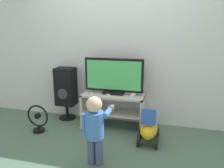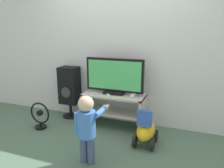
{
  "view_description": "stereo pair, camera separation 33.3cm",
  "coord_description": "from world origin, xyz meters",
  "px_view_note": "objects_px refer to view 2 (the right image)",
  "views": [
    {
      "loc": [
        0.82,
        -2.99,
        1.56
      ],
      "look_at": [
        0.0,
        0.13,
        0.74
      ],
      "focal_mm": 35.0,
      "sensor_mm": 36.0,
      "label": 1
    },
    {
      "loc": [
        1.14,
        -2.89,
        1.56
      ],
      "look_at": [
        0.0,
        0.13,
        0.74
      ],
      "focal_mm": 35.0,
      "sensor_mm": 36.0,
      "label": 2
    }
  ],
  "objects_px": {
    "speaker_tower": "(70,87)",
    "remote_primary": "(93,93)",
    "television": "(114,77)",
    "remote_secondary": "(108,95)",
    "floor_fan": "(40,117)",
    "ride_on_toy": "(146,131)",
    "child": "(87,124)",
    "game_console": "(133,96)"
  },
  "relations": [
    {
      "from": "remote_secondary",
      "to": "child",
      "type": "xyz_separation_m",
      "value": [
        0.1,
        -0.92,
        -0.08
      ]
    },
    {
      "from": "speaker_tower",
      "to": "floor_fan",
      "type": "height_order",
      "value": "speaker_tower"
    },
    {
      "from": "remote_primary",
      "to": "floor_fan",
      "type": "bearing_deg",
      "value": -155.4
    },
    {
      "from": "game_console",
      "to": "ride_on_toy",
      "type": "relative_size",
      "value": 0.32
    },
    {
      "from": "remote_secondary",
      "to": "child",
      "type": "relative_size",
      "value": 0.15
    },
    {
      "from": "remote_secondary",
      "to": "speaker_tower",
      "type": "bearing_deg",
      "value": 164.12
    },
    {
      "from": "television",
      "to": "child",
      "type": "distance_m",
      "value": 1.11
    },
    {
      "from": "television",
      "to": "child",
      "type": "xyz_separation_m",
      "value": [
        0.05,
        -1.06,
        -0.34
      ]
    },
    {
      "from": "remote_primary",
      "to": "ride_on_toy",
      "type": "relative_size",
      "value": 0.25
    },
    {
      "from": "remote_primary",
      "to": "television",
      "type": "bearing_deg",
      "value": 25.38
    },
    {
      "from": "game_console",
      "to": "floor_fan",
      "type": "height_order",
      "value": "game_console"
    },
    {
      "from": "television",
      "to": "remote_primary",
      "type": "distance_m",
      "value": 0.44
    },
    {
      "from": "game_console",
      "to": "remote_primary",
      "type": "xyz_separation_m",
      "value": [
        -0.64,
        -0.07,
        -0.01
      ]
    },
    {
      "from": "television",
      "to": "floor_fan",
      "type": "distance_m",
      "value": 1.35
    },
    {
      "from": "game_console",
      "to": "remote_primary",
      "type": "bearing_deg",
      "value": -173.36
    },
    {
      "from": "game_console",
      "to": "ride_on_toy",
      "type": "height_order",
      "value": "game_console"
    },
    {
      "from": "television",
      "to": "floor_fan",
      "type": "relative_size",
      "value": 2.13
    },
    {
      "from": "speaker_tower",
      "to": "remote_primary",
      "type": "bearing_deg",
      "value": -23.63
    },
    {
      "from": "remote_primary",
      "to": "floor_fan",
      "type": "relative_size",
      "value": 0.31
    },
    {
      "from": "ride_on_toy",
      "to": "speaker_tower",
      "type": "bearing_deg",
      "value": 161.21
    },
    {
      "from": "remote_secondary",
      "to": "floor_fan",
      "type": "distance_m",
      "value": 1.15
    },
    {
      "from": "remote_secondary",
      "to": "speaker_tower",
      "type": "height_order",
      "value": "speaker_tower"
    },
    {
      "from": "ride_on_toy",
      "to": "television",
      "type": "bearing_deg",
      "value": 146.2
    },
    {
      "from": "game_console",
      "to": "child",
      "type": "xyz_separation_m",
      "value": [
        -0.28,
        -0.98,
        -0.09
      ]
    },
    {
      "from": "remote_primary",
      "to": "remote_secondary",
      "type": "height_order",
      "value": "same"
    },
    {
      "from": "ride_on_toy",
      "to": "game_console",
      "type": "bearing_deg",
      "value": 130.29
    },
    {
      "from": "speaker_tower",
      "to": "floor_fan",
      "type": "bearing_deg",
      "value": -108.1
    },
    {
      "from": "remote_secondary",
      "to": "ride_on_toy",
      "type": "xyz_separation_m",
      "value": [
        0.66,
        -0.27,
        -0.36
      ]
    },
    {
      "from": "remote_primary",
      "to": "floor_fan",
      "type": "height_order",
      "value": "remote_primary"
    },
    {
      "from": "speaker_tower",
      "to": "floor_fan",
      "type": "distance_m",
      "value": 0.73
    },
    {
      "from": "speaker_tower",
      "to": "child",
      "type": "bearing_deg",
      "value": -51.15
    },
    {
      "from": "child",
      "to": "speaker_tower",
      "type": "relative_size",
      "value": 0.91
    },
    {
      "from": "speaker_tower",
      "to": "ride_on_toy",
      "type": "xyz_separation_m",
      "value": [
        1.49,
        -0.51,
        -0.36
      ]
    },
    {
      "from": "television",
      "to": "child",
      "type": "relative_size",
      "value": 1.12
    },
    {
      "from": "television",
      "to": "remote_secondary",
      "type": "bearing_deg",
      "value": -109.58
    },
    {
      "from": "television",
      "to": "remote_secondary",
      "type": "distance_m",
      "value": 0.3
    },
    {
      "from": "television",
      "to": "speaker_tower",
      "type": "relative_size",
      "value": 1.02
    },
    {
      "from": "remote_secondary",
      "to": "floor_fan",
      "type": "relative_size",
      "value": 0.29
    },
    {
      "from": "remote_secondary",
      "to": "television",
      "type": "bearing_deg",
      "value": 70.42
    },
    {
      "from": "speaker_tower",
      "to": "television",
      "type": "bearing_deg",
      "value": -6.5
    },
    {
      "from": "floor_fan",
      "to": "ride_on_toy",
      "type": "bearing_deg",
      "value": 3.17
    },
    {
      "from": "speaker_tower",
      "to": "ride_on_toy",
      "type": "distance_m",
      "value": 1.62
    }
  ]
}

